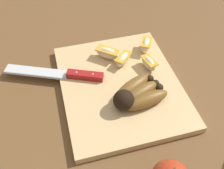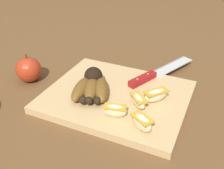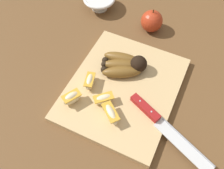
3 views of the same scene
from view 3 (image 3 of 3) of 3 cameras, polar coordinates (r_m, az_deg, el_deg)
ground_plane at (r=0.77m, az=2.61°, el=-2.42°), size 6.00×6.00×0.00m
cutting_board at (r=0.77m, az=2.51°, el=-0.90°), size 0.38×0.31×0.02m
banana_bunch at (r=0.78m, az=2.95°, el=4.46°), size 0.12×0.15×0.05m
chefs_knife at (r=0.71m, az=10.30°, el=-7.87°), size 0.14×0.27×0.02m
apple_wedge_near at (r=0.69m, az=-0.24°, el=-6.60°), size 0.07×0.07×0.04m
apple_wedge_middle at (r=0.75m, az=-5.02°, el=0.73°), size 0.06×0.04×0.03m
apple_wedge_far at (r=0.72m, az=-1.92°, el=-3.28°), size 0.06×0.06×0.03m
apple_wedge_extra at (r=0.73m, az=-9.05°, el=-3.00°), size 0.06×0.05×0.04m
whole_apple at (r=0.93m, az=8.94°, el=13.96°), size 0.08×0.08×0.09m
ceramic_bowl at (r=1.01m, az=-2.87°, el=18.16°), size 0.12×0.12×0.05m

